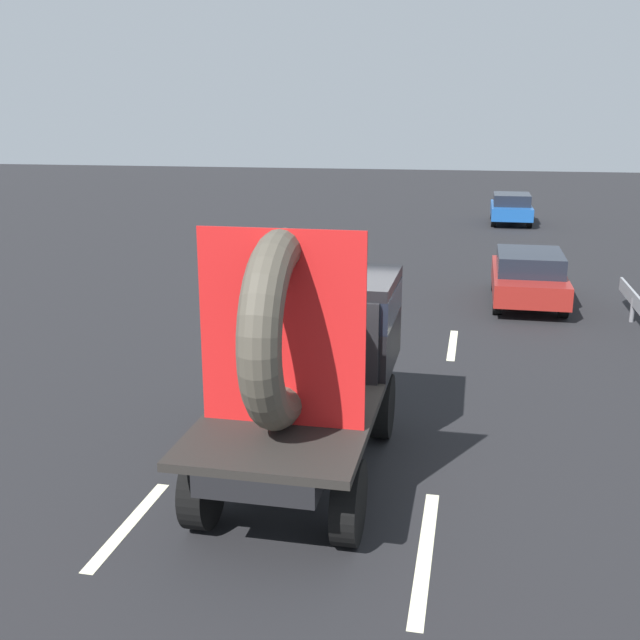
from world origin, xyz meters
TOP-DOWN VIEW (x-y plane):
  - ground_plane at (0.00, 0.00)m, footprint 120.00×120.00m
  - flatbed_truck at (-0.21, -0.40)m, footprint 2.02×4.71m
  - distant_sedan at (3.21, 9.50)m, footprint 1.75×4.09m
  - lane_dash_left_near at (-1.92, -2.59)m, footprint 0.16×2.01m
  - lane_dash_left_far at (-1.92, 4.70)m, footprint 0.16×2.97m
  - lane_dash_right_near at (1.50, -2.47)m, footprint 0.16×2.66m
  - lane_dash_right_far at (1.50, 5.42)m, footprint 0.16×2.18m
  - oncoming_car at (3.32, 24.83)m, footprint 1.73×4.05m

SIDE VIEW (x-z plane):
  - ground_plane at x=0.00m, z-range 0.00..0.00m
  - lane_dash_left_near at x=-1.92m, z-range 0.00..0.01m
  - lane_dash_left_far at x=-1.92m, z-range 0.00..0.01m
  - lane_dash_right_near at x=1.50m, z-range 0.00..0.01m
  - lane_dash_right_far at x=1.50m, z-range 0.00..0.01m
  - oncoming_car at x=3.32m, z-range 0.05..1.37m
  - distant_sedan at x=3.21m, z-range 0.05..1.38m
  - flatbed_truck at x=-0.21m, z-range -0.05..3.37m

